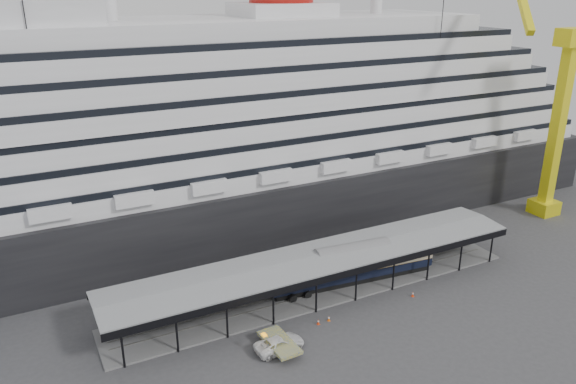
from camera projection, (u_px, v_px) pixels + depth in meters
name	position (u px, v px, depth m)	size (l,w,h in m)	color
ground	(340.00, 309.00, 69.15)	(200.00, 200.00, 0.00)	#39393C
cruise_ship	(237.00, 113.00, 89.40)	(130.00, 30.00, 43.90)	black
platform_canopy	(320.00, 275.00, 72.49)	(56.00, 9.18, 5.30)	slate
crane_yellow	(555.00, 100.00, 91.06)	(23.83, 18.78, 47.60)	yellow
port_truck	(279.00, 344.00, 61.29)	(2.59, 5.61, 1.56)	white
pullman_carriage	(352.00, 264.00, 74.45)	(23.68, 5.22, 23.07)	black
traffic_cone_left	(329.00, 318.00, 66.76)	(0.41, 0.41, 0.66)	#EA5F0D
traffic_cone_mid	(318.00, 322.00, 66.07)	(0.34, 0.34, 0.66)	#F23B0D
traffic_cone_right	(413.00, 294.00, 71.92)	(0.40, 0.40, 0.69)	#ED380D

